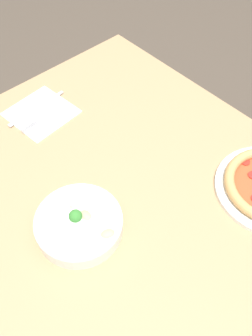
% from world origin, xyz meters
% --- Properties ---
extents(ground_plane, '(8.00, 8.00, 0.00)m').
position_xyz_m(ground_plane, '(0.00, 0.00, 0.00)').
color(ground_plane, '#4C4238').
extents(dining_table, '(1.31, 1.05, 0.76)m').
position_xyz_m(dining_table, '(0.00, 0.00, 0.67)').
color(dining_table, tan).
rests_on(dining_table, ground_plane).
extents(bowl, '(0.21, 0.21, 0.07)m').
position_xyz_m(bowl, '(0.09, 0.10, 0.79)').
color(bowl, white).
rests_on(bowl, dining_table).
extents(napkin, '(0.20, 0.20, 0.00)m').
position_xyz_m(napkin, '(0.49, -0.06, 0.76)').
color(napkin, white).
rests_on(napkin, dining_table).
extents(fork, '(0.03, 0.18, 0.00)m').
position_xyz_m(fork, '(0.46, -0.06, 0.76)').
color(fork, silver).
rests_on(fork, napkin).
extents(knife, '(0.03, 0.21, 0.01)m').
position_xyz_m(knife, '(0.51, -0.07, 0.76)').
color(knife, silver).
rests_on(knife, napkin).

